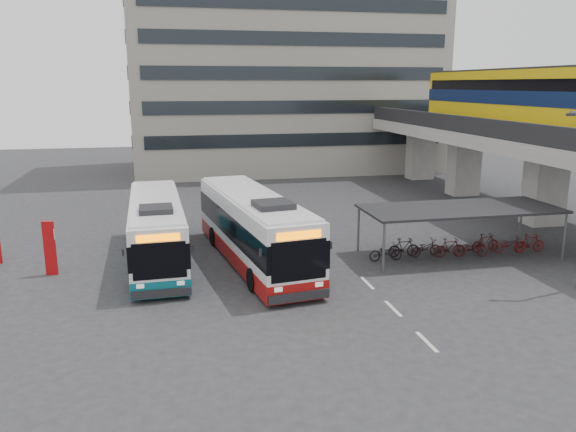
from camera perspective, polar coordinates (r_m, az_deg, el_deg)
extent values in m
plane|color=#28282B|center=(24.75, 2.56, -7.23)|extent=(120.00, 120.00, 0.00)
cube|color=gray|center=(38.60, 24.62, 2.57)|extent=(2.20, 1.60, 4.60)
cube|color=gray|center=(46.89, 17.42, 4.86)|extent=(2.20, 1.60, 4.60)
cube|color=gray|center=(53.94, 13.29, 6.14)|extent=(2.20, 1.60, 4.60)
cube|color=gray|center=(41.50, 21.73, 7.34)|extent=(8.00, 32.00, 0.90)
cube|color=black|center=(39.47, 17.25, 8.89)|extent=(0.35, 32.00, 1.10)
cube|color=black|center=(43.61, 26.00, 8.51)|extent=(0.35, 32.00, 1.10)
cube|color=gold|center=(41.17, 22.20, 10.83)|extent=(2.90, 20.00, 3.90)
cube|color=#0A173B|center=(41.17, 22.22, 11.11)|extent=(2.98, 20.02, 0.90)
cube|color=black|center=(41.16, 22.32, 12.22)|extent=(2.96, 19.20, 0.70)
cube|color=black|center=(41.17, 22.44, 13.53)|extent=(2.70, 19.60, 0.25)
cylinder|color=#595B60|center=(29.82, 7.17, -1.33)|extent=(0.12, 0.12, 2.40)
cylinder|color=#595B60|center=(34.13, 22.59, -0.40)|extent=(0.12, 0.12, 2.40)
cylinder|color=#595B60|center=(26.57, 9.69, -3.24)|extent=(0.12, 0.12, 2.40)
cylinder|color=#595B60|center=(31.34, 26.26, -1.91)|extent=(0.12, 0.12, 2.40)
cube|color=black|center=(29.86, 17.12, 0.72)|extent=(10.00, 4.00, 0.12)
imported|color=black|center=(28.67, 9.81, -3.58)|extent=(1.71, 0.60, 0.90)
imported|color=black|center=(29.09, 11.91, -3.32)|extent=(1.66, 0.47, 1.00)
imported|color=black|center=(29.57, 13.94, -3.26)|extent=(1.71, 0.60, 0.90)
imported|color=black|center=(30.07, 15.91, -3.01)|extent=(1.66, 0.47, 1.00)
imported|color=#350C0F|center=(30.62, 17.80, -2.94)|extent=(1.71, 0.60, 0.90)
imported|color=#3F0C0F|center=(31.18, 19.63, -2.70)|extent=(1.66, 0.47, 1.00)
imported|color=#490C0F|center=(31.80, 21.39, -2.64)|extent=(1.71, 0.60, 0.90)
imported|color=#540C0F|center=(32.42, 23.09, -2.40)|extent=(1.66, 0.47, 1.00)
cube|color=gray|center=(59.75, -0.51, 16.95)|extent=(30.00, 15.00, 25.00)
cube|color=beige|center=(20.37, 13.91, -12.29)|extent=(0.15, 1.60, 0.01)
cube|color=beige|center=(22.86, 10.63, -9.22)|extent=(0.15, 1.60, 0.01)
cube|color=beige|center=(25.46, 8.05, -6.75)|extent=(0.15, 1.60, 0.01)
cube|color=white|center=(27.72, -3.53, -0.92)|extent=(4.36, 12.61, 2.83)
cube|color=maroon|center=(28.07, -3.49, -3.52)|extent=(4.41, 12.66, 0.77)
cube|color=black|center=(27.69, -3.53, -0.66)|extent=(4.43, 12.64, 1.19)
cube|color=orange|center=(21.79, 1.12, -1.97)|extent=(1.83, 0.34, 0.31)
cube|color=black|center=(24.47, -1.50, 1.14)|extent=(1.80, 1.86, 0.29)
cylinder|color=black|center=(24.15, -3.58, -6.48)|extent=(0.45, 1.06, 1.03)
cylinder|color=black|center=(31.61, -3.16, -1.69)|extent=(0.45, 1.06, 1.03)
cube|color=white|center=(28.62, -13.23, -1.10)|extent=(2.84, 11.50, 2.62)
cube|color=#0B5865|center=(28.94, -13.10, -3.43)|extent=(2.88, 11.54, 0.71)
cube|color=black|center=(28.59, -13.24, -0.87)|extent=(2.90, 11.52, 1.09)
cube|color=orange|center=(22.85, -13.06, -2.18)|extent=(1.70, 0.14, 0.29)
cube|color=black|center=(25.49, -13.27, 0.66)|extent=(1.51, 1.57, 0.27)
cylinder|color=black|center=(25.48, -15.46, -5.97)|extent=(0.32, 0.96, 0.95)
cylinder|color=black|center=(32.05, -11.20, -1.79)|extent=(0.32, 0.96, 0.95)
imported|color=black|center=(26.27, -2.05, -4.03)|extent=(0.65, 0.74, 1.71)
cube|color=black|center=(25.74, 26.79, 9.18)|extent=(0.37, 0.25, 0.11)
cube|color=#A50A0C|center=(28.14, -23.04, -3.03)|extent=(0.54, 0.27, 2.56)
cube|color=white|center=(27.98, -23.16, -1.72)|extent=(0.55, 0.17, 0.51)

